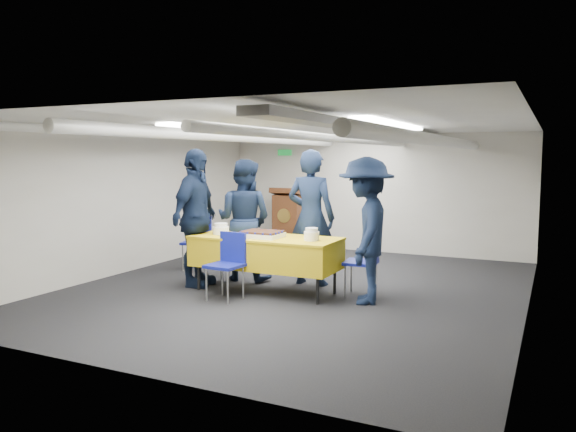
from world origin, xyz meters
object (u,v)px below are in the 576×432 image
Objects in this scene: serving_table at (266,252)px; sailor_b at (244,220)px; podium at (289,219)px; sailor_a at (311,217)px; sailor_c at (195,218)px; chair_near at (228,259)px; sheet_cake at (262,234)px; chair_right at (367,257)px; sailor_d at (366,230)px; chair_left at (198,237)px.

sailor_b is (-0.66, 0.56, 0.35)m from serving_table.
sailor_a reaches higher than podium.
sailor_c is at bearing 28.17° from sailor_a.
podium is at bearing 104.29° from chair_near.
podium reaches higher than sheet_cake.
sheet_cake is 0.92m from sailor_b.
sheet_cake is 3.73m from podium.
sheet_cake is at bearing -96.82° from sailor_c.
sheet_cake is 0.59m from chair_near.
chair_right is 2.04m from sailor_b.
chair_right is at bearing 179.16° from sailor_d.
sailor_a reaches higher than chair_right.
podium is 1.44× the size of chair_left.
sailor_d is at bearing 146.65° from sailor_a.
sailor_b is at bearing -77.88° from podium.
chair_left is at bearing 135.45° from chair_near.
sailor_b is 0.98× the size of sailor_d.
chair_near is 0.48× the size of sailor_b.
chair_near is 1.00× the size of chair_right.
sailor_b is at bearing -19.72° from chair_left.
chair_left is 1.36m from sailor_c.
sheet_cake reaches higher than serving_table.
podium is 4.33m from sailor_d.
podium reaches higher than chair_left.
chair_left is at bearing -101.58° from podium.
podium is at bearing -81.77° from sailor_b.
sailor_d is (2.69, -3.37, 0.32)m from podium.
serving_table is 2.03m from chair_left.
chair_right is 3.17m from chair_left.
serving_table is at bearing -92.86° from sailor_c.
chair_left is at bearing -120.16° from sailor_d.
podium is 0.64× the size of sailor_a.
sheet_cake is 2.08m from chair_left.
sailor_c is (-1.45, -0.81, 0.00)m from sailor_a.
serving_table is 1.10× the size of sailor_d.
sailor_c is at bearing -100.68° from sailor_d.
sailor_c is (-2.41, -0.48, 0.46)m from chair_right.
sailor_c is at bearing -56.58° from chair_left.
serving_table is at bearing -164.05° from chair_right.
sailor_a is at bearing 62.50° from serving_table.
serving_table is 1.38m from chair_right.
sailor_a is at bearing -68.87° from sailor_c.
podium reaches higher than chair_near.
serving_table is at bearing 61.48° from sailor_a.
chair_right is at bearing 15.95° from serving_table.
chair_near and chair_left have the same top height.
chair_left is 3.34m from sailor_d.
sheet_cake is 0.29× the size of sailor_d.
chair_right is (2.61, -3.05, -0.08)m from podium.
chair_left is 0.47× the size of sailor_d.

